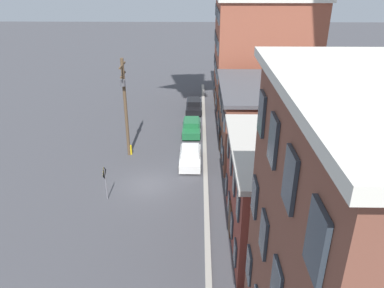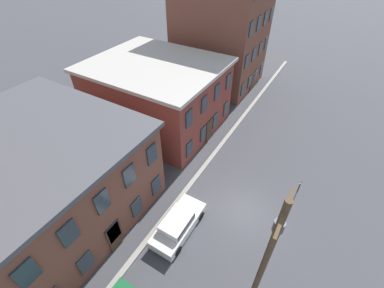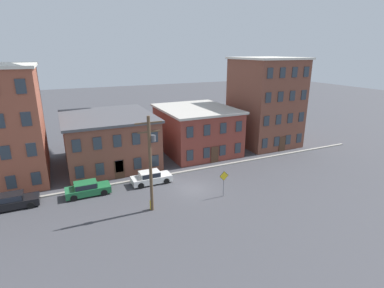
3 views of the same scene
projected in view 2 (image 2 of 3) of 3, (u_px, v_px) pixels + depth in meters
name	position (u px, v px, depth m)	size (l,w,h in m)	color
ground_plane	(243.00, 211.00, 18.51)	(200.00, 200.00, 0.00)	#424247
kerb_strip	(190.00, 185.00, 20.21)	(56.00, 0.36, 0.16)	#9E998E
apartment_midblock	(41.00, 176.00, 16.80)	(11.23, 12.45, 6.36)	brown
apartment_far	(158.00, 95.00, 24.81)	(10.01, 11.81, 6.38)	brown
apartment_annex	(221.00, 28.00, 29.53)	(8.93, 9.70, 13.25)	brown
car_white	(178.00, 224.00, 16.85)	(4.40, 1.92, 1.43)	silver
caution_sign	(298.00, 191.00, 17.55)	(1.03, 0.08, 2.75)	slate
utility_pole	(267.00, 257.00, 10.83)	(2.40, 0.44, 8.93)	brown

